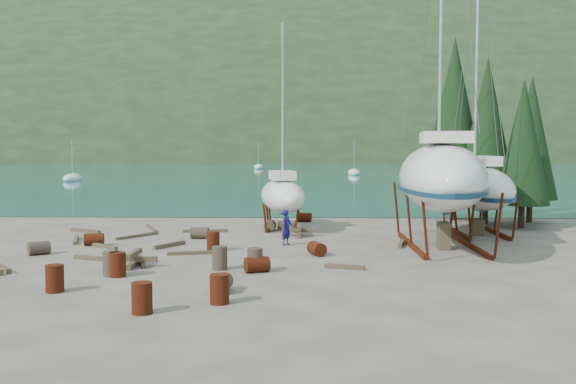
{
  "coord_description": "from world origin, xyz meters",
  "views": [
    {
      "loc": [
        1.5,
        -26.74,
        4.63
      ],
      "look_at": [
        0.81,
        3.0,
        2.55
      ],
      "focal_mm": 40.0,
      "sensor_mm": 36.0,
      "label": 1
    }
  ],
  "objects_px": {
    "large_sailboat_near": "(441,176)",
    "large_sailboat_far": "(477,186)",
    "small_sailboat_shore": "(282,195)",
    "worker": "(287,227)"
  },
  "relations": [
    {
      "from": "large_sailboat_far",
      "to": "small_sailboat_shore",
      "type": "xyz_separation_m",
      "value": [
        -10.41,
        2.08,
        -0.63
      ]
    },
    {
      "from": "large_sailboat_near",
      "to": "worker",
      "type": "height_order",
      "value": "large_sailboat_near"
    },
    {
      "from": "large_sailboat_far",
      "to": "worker",
      "type": "height_order",
      "value": "large_sailboat_far"
    },
    {
      "from": "worker",
      "to": "large_sailboat_near",
      "type": "bearing_deg",
      "value": -63.7
    },
    {
      "from": "large_sailboat_near",
      "to": "large_sailboat_far",
      "type": "height_order",
      "value": "large_sailboat_near"
    },
    {
      "from": "large_sailboat_near",
      "to": "large_sailboat_far",
      "type": "distance_m",
      "value": 5.48
    },
    {
      "from": "large_sailboat_far",
      "to": "worker",
      "type": "distance_m",
      "value": 10.97
    },
    {
      "from": "small_sailboat_shore",
      "to": "worker",
      "type": "xyz_separation_m",
      "value": [
        0.39,
        -6.22,
        -1.07
      ]
    },
    {
      "from": "large_sailboat_near",
      "to": "small_sailboat_shore",
      "type": "distance_m",
      "value": 10.18
    },
    {
      "from": "small_sailboat_shore",
      "to": "large_sailboat_far",
      "type": "bearing_deg",
      "value": -21.9
    }
  ]
}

